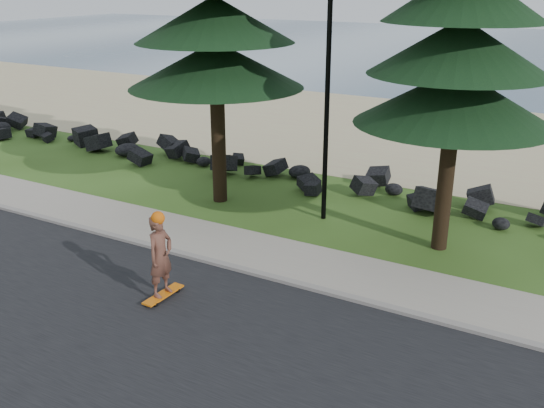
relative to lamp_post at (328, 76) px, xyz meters
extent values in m
plane|color=#304C17|center=(0.00, -3.20, -4.13)|extent=(160.00, 160.00, 0.00)
cube|color=black|center=(0.00, -7.70, -4.12)|extent=(160.00, 7.00, 0.02)
cube|color=gray|center=(0.00, -4.10, -4.08)|extent=(160.00, 0.20, 0.10)
cube|color=gray|center=(0.00, -3.00, -4.09)|extent=(160.00, 2.00, 0.08)
cube|color=tan|center=(0.00, 11.30, -4.13)|extent=(160.00, 15.00, 0.01)
cube|color=#375169|center=(0.00, 47.80, -4.13)|extent=(160.00, 58.00, 0.01)
cylinder|color=black|center=(3.50, -0.40, 1.87)|extent=(0.40, 0.40, 12.00)
cylinder|color=black|center=(0.00, 0.00, -0.13)|extent=(0.14, 0.14, 8.00)
cube|color=orange|center=(-1.09, -6.05, -4.03)|extent=(0.31, 1.11, 0.04)
imported|color=brown|center=(-1.09, -6.05, -3.10)|extent=(0.47, 0.68, 1.83)
sphere|color=#D0580B|center=(-1.09, -6.05, -2.22)|extent=(0.29, 0.29, 0.29)
camera|label=1|loc=(6.74, -15.14, 2.51)|focal=40.00mm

